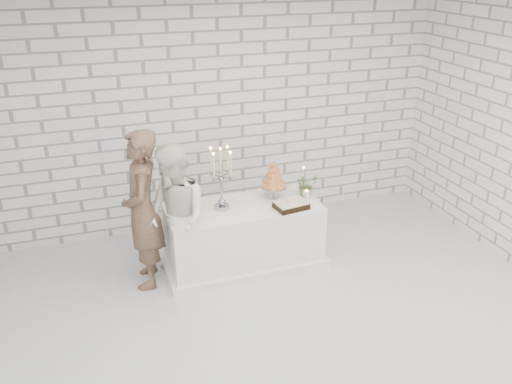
# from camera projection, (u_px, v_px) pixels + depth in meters

# --- Properties ---
(ground) EXTENTS (6.00, 5.00, 0.01)m
(ground) POSITION_uv_depth(u_px,v_px,m) (289.00, 325.00, 5.43)
(ground) COLOR silver
(ground) RESTS_ON ground
(ceiling) EXTENTS (6.00, 5.00, 0.01)m
(ceiling) POSITION_uv_depth(u_px,v_px,m) (299.00, 16.00, 4.20)
(ceiling) COLOR white
(ceiling) RESTS_ON ground
(wall_back) EXTENTS (6.00, 0.01, 3.00)m
(wall_back) POSITION_uv_depth(u_px,v_px,m) (220.00, 117.00, 6.97)
(wall_back) COLOR white
(wall_back) RESTS_ON ground
(wall_front) EXTENTS (6.00, 0.01, 3.00)m
(wall_front) POSITION_uv_depth(u_px,v_px,m) (487.00, 383.00, 2.66)
(wall_front) COLOR white
(wall_front) RESTS_ON ground
(cake_table) EXTENTS (1.80, 0.80, 0.75)m
(cake_table) POSITION_uv_depth(u_px,v_px,m) (244.00, 234.00, 6.39)
(cake_table) COLOR white
(cake_table) RESTS_ON ground
(groom) EXTENTS (0.51, 0.71, 1.81)m
(groom) POSITION_uv_depth(u_px,v_px,m) (143.00, 210.00, 5.79)
(groom) COLOR #523627
(groom) RESTS_ON ground
(bride) EXTENTS (0.78, 0.92, 1.66)m
(bride) POSITION_uv_depth(u_px,v_px,m) (175.00, 219.00, 5.77)
(bride) COLOR white
(bride) RESTS_ON ground
(candelabra) EXTENTS (0.33, 0.33, 0.75)m
(candelabra) POSITION_uv_depth(u_px,v_px,m) (221.00, 179.00, 6.02)
(candelabra) COLOR #93939C
(candelabra) RESTS_ON cake_table
(croquembouche) EXTENTS (0.33, 0.33, 0.48)m
(croquembouche) POSITION_uv_depth(u_px,v_px,m) (274.00, 180.00, 6.35)
(croquembouche) COLOR #B95E2A
(croquembouche) RESTS_ON cake_table
(chocolate_cake) EXTENTS (0.40, 0.31, 0.08)m
(chocolate_cake) POSITION_uv_depth(u_px,v_px,m) (291.00, 205.00, 6.17)
(chocolate_cake) COLOR black
(chocolate_cake) RESTS_ON cake_table
(pillar_candle) EXTENTS (0.10, 0.10, 0.12)m
(pillar_candle) POSITION_uv_depth(u_px,v_px,m) (306.00, 196.00, 6.36)
(pillar_candle) COLOR white
(pillar_candle) RESTS_ON cake_table
(extra_taper) EXTENTS (0.07, 0.07, 0.32)m
(extra_taper) POSITION_uv_depth(u_px,v_px,m) (303.00, 181.00, 6.53)
(extra_taper) COLOR beige
(extra_taper) RESTS_ON cake_table
(flowers) EXTENTS (0.31, 0.28, 0.30)m
(flowers) POSITION_uv_depth(u_px,v_px,m) (306.00, 185.00, 6.42)
(flowers) COLOR #618545
(flowers) RESTS_ON cake_table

